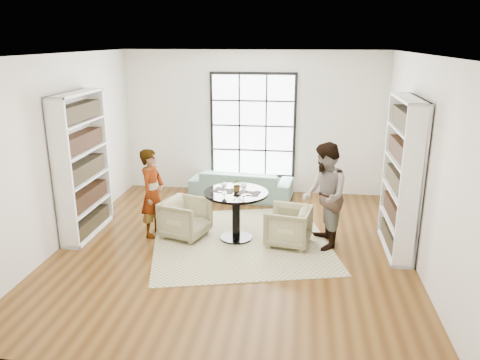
# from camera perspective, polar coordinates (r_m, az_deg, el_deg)

# --- Properties ---
(ground) EXTENTS (6.00, 6.00, 0.00)m
(ground) POSITION_cam_1_polar(r_m,az_deg,el_deg) (7.57, -0.89, -8.27)
(ground) COLOR brown
(room_shell) EXTENTS (6.00, 6.01, 6.00)m
(room_shell) POSITION_cam_1_polar(r_m,az_deg,el_deg) (7.65, -0.34, 2.02)
(room_shell) COLOR silver
(room_shell) RESTS_ON ground
(rug) EXTENTS (3.42, 3.42, 0.01)m
(rug) POSITION_cam_1_polar(r_m,az_deg,el_deg) (7.82, 0.06, -7.36)
(rug) COLOR #BBB18C
(rug) RESTS_ON ground
(pedestal_table) EXTENTS (1.04, 1.04, 0.83)m
(pedestal_table) POSITION_cam_1_polar(r_m,az_deg,el_deg) (7.67, -0.48, -3.09)
(pedestal_table) COLOR black
(pedestal_table) RESTS_ON ground
(sofa) EXTENTS (2.15, 1.01, 0.61)m
(sofa) POSITION_cam_1_polar(r_m,az_deg,el_deg) (9.75, 0.19, -0.50)
(sofa) COLOR gray
(sofa) RESTS_ON ground
(armchair_left) EXTENTS (0.89, 0.87, 0.65)m
(armchair_left) POSITION_cam_1_polar(r_m,az_deg,el_deg) (7.92, -6.67, -4.66)
(armchair_left) COLOR tan
(armchair_left) RESTS_ON ground
(armchair_right) EXTENTS (0.80, 0.79, 0.63)m
(armchair_right) POSITION_cam_1_polar(r_m,az_deg,el_deg) (7.62, 5.89, -5.60)
(armchair_right) COLOR gray
(armchair_right) RESTS_ON ground
(person_left) EXTENTS (0.44, 0.60, 1.50)m
(person_left) POSITION_cam_1_polar(r_m,az_deg,el_deg) (7.93, -10.63, -1.56)
(person_left) COLOR gray
(person_left) RESTS_ON ground
(person_right) EXTENTS (0.76, 0.91, 1.70)m
(person_right) POSITION_cam_1_polar(r_m,az_deg,el_deg) (7.44, 10.25, -1.96)
(person_right) COLOR gray
(person_right) RESTS_ON ground
(placemat_left) EXTENTS (0.38, 0.32, 0.01)m
(placemat_left) POSITION_cam_1_polar(r_m,az_deg,el_deg) (7.66, -1.93, -1.25)
(placemat_left) COLOR #2A2724
(placemat_left) RESTS_ON pedestal_table
(placemat_right) EXTENTS (0.38, 0.32, 0.01)m
(placemat_right) POSITION_cam_1_polar(r_m,az_deg,el_deg) (7.53, 1.11, -1.59)
(placemat_right) COLOR #2A2724
(placemat_right) RESTS_ON pedestal_table
(cutlery_left) EXTENTS (0.18, 0.24, 0.01)m
(cutlery_left) POSITION_cam_1_polar(r_m,az_deg,el_deg) (7.66, -1.93, -1.20)
(cutlery_left) COLOR silver
(cutlery_left) RESTS_ON placemat_left
(cutlery_right) EXTENTS (0.18, 0.24, 0.01)m
(cutlery_right) POSITION_cam_1_polar(r_m,az_deg,el_deg) (7.52, 1.11, -1.54)
(cutlery_right) COLOR silver
(cutlery_right) RESTS_ON placemat_right
(wine_glass_left) EXTENTS (0.09, 0.09, 0.19)m
(wine_glass_left) POSITION_cam_1_polar(r_m,az_deg,el_deg) (7.47, -1.95, -0.67)
(wine_glass_left) COLOR silver
(wine_glass_left) RESTS_ON pedestal_table
(wine_glass_right) EXTENTS (0.10, 0.10, 0.22)m
(wine_glass_right) POSITION_cam_1_polar(r_m,az_deg,el_deg) (7.37, 0.46, -0.76)
(wine_glass_right) COLOR silver
(wine_glass_right) RESTS_ON pedestal_table
(flower_centerpiece) EXTENTS (0.19, 0.17, 0.21)m
(flower_centerpiece) POSITION_cam_1_polar(r_m,az_deg,el_deg) (7.61, -0.32, -0.60)
(flower_centerpiece) COLOR gray
(flower_centerpiece) RESTS_ON pedestal_table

